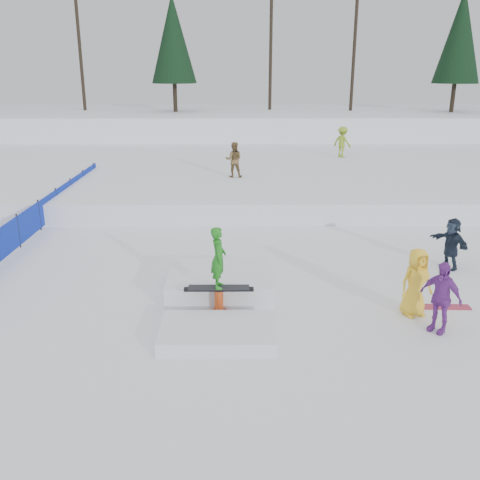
{
  "coord_description": "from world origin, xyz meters",
  "views": [
    {
      "loc": [
        0.4,
        -11.52,
        5.47
      ],
      "look_at": [
        0.5,
        2.0,
        1.1
      ],
      "focal_mm": 40.0,
      "sensor_mm": 36.0,
      "label": 1
    }
  ],
  "objects_px": {
    "spectator_purple": "(441,297)",
    "spectator_dark": "(451,243)",
    "spectator_yellow": "(416,282)",
    "jib_rail_feature": "(220,292)",
    "safety_fence": "(39,215)",
    "walker_olive": "(234,160)",
    "walker_ygreen": "(342,142)"
  },
  "relations": [
    {
      "from": "jib_rail_feature",
      "to": "safety_fence",
      "type": "bearing_deg",
      "value": 136.16
    },
    {
      "from": "safety_fence",
      "to": "jib_rail_feature",
      "type": "bearing_deg",
      "value": -43.84
    },
    {
      "from": "walker_olive",
      "to": "jib_rail_feature",
      "type": "relative_size",
      "value": 0.35
    },
    {
      "from": "walker_olive",
      "to": "spectator_dark",
      "type": "height_order",
      "value": "walker_olive"
    },
    {
      "from": "spectator_purple",
      "to": "spectator_dark",
      "type": "bearing_deg",
      "value": 114.12
    },
    {
      "from": "spectator_dark",
      "to": "spectator_yellow",
      "type": "bearing_deg",
      "value": -56.75
    },
    {
      "from": "walker_olive",
      "to": "jib_rail_feature",
      "type": "xyz_separation_m",
      "value": [
        -0.31,
        -11.78,
        -1.27
      ]
    },
    {
      "from": "spectator_purple",
      "to": "walker_ygreen",
      "type": "bearing_deg",
      "value": 133.93
    },
    {
      "from": "spectator_dark",
      "to": "walker_ygreen",
      "type": "bearing_deg",
      "value": 157.73
    },
    {
      "from": "spectator_purple",
      "to": "safety_fence",
      "type": "bearing_deg",
      "value": -166.0
    },
    {
      "from": "spectator_yellow",
      "to": "jib_rail_feature",
      "type": "relative_size",
      "value": 0.37
    },
    {
      "from": "walker_olive",
      "to": "jib_rail_feature",
      "type": "height_order",
      "value": "walker_olive"
    },
    {
      "from": "jib_rail_feature",
      "to": "walker_olive",
      "type": "bearing_deg",
      "value": 88.5
    },
    {
      "from": "walker_ygreen",
      "to": "jib_rail_feature",
      "type": "bearing_deg",
      "value": 113.76
    },
    {
      "from": "spectator_purple",
      "to": "spectator_dark",
      "type": "distance_m",
      "value": 4.2
    },
    {
      "from": "spectator_yellow",
      "to": "spectator_dark",
      "type": "relative_size",
      "value": 1.09
    },
    {
      "from": "spectator_yellow",
      "to": "walker_olive",
      "type": "bearing_deg",
      "value": 91.23
    },
    {
      "from": "walker_ygreen",
      "to": "spectator_yellow",
      "type": "bearing_deg",
      "value": 128.07
    },
    {
      "from": "spectator_dark",
      "to": "jib_rail_feature",
      "type": "bearing_deg",
      "value": -93.16
    },
    {
      "from": "safety_fence",
      "to": "walker_olive",
      "type": "bearing_deg",
      "value": 39.15
    },
    {
      "from": "spectator_dark",
      "to": "jib_rail_feature",
      "type": "distance_m",
      "value": 6.93
    },
    {
      "from": "walker_ygreen",
      "to": "spectator_yellow",
      "type": "xyz_separation_m",
      "value": [
        -1.68,
        -17.91,
        -0.82
      ]
    },
    {
      "from": "walker_ygreen",
      "to": "spectator_dark",
      "type": "height_order",
      "value": "walker_ygreen"
    },
    {
      "from": "spectator_purple",
      "to": "spectator_dark",
      "type": "relative_size",
      "value": 1.08
    },
    {
      "from": "walker_ygreen",
      "to": "spectator_purple",
      "type": "bearing_deg",
      "value": 129.12
    },
    {
      "from": "walker_ygreen",
      "to": "spectator_purple",
      "type": "xyz_separation_m",
      "value": [
        -1.41,
        -18.73,
        -0.82
      ]
    },
    {
      "from": "spectator_yellow",
      "to": "jib_rail_feature",
      "type": "bearing_deg",
      "value": 154.69
    },
    {
      "from": "spectator_purple",
      "to": "jib_rail_feature",
      "type": "relative_size",
      "value": 0.36
    },
    {
      "from": "walker_ygreen",
      "to": "spectator_dark",
      "type": "xyz_separation_m",
      "value": [
        0.3,
        -14.9,
        -0.88
      ]
    },
    {
      "from": "spectator_purple",
      "to": "spectator_yellow",
      "type": "xyz_separation_m",
      "value": [
        -0.27,
        0.81,
        0.01
      ]
    },
    {
      "from": "spectator_purple",
      "to": "jib_rail_feature",
      "type": "xyz_separation_m",
      "value": [
        -4.77,
        1.43,
        -0.49
      ]
    },
    {
      "from": "safety_fence",
      "to": "spectator_purple",
      "type": "height_order",
      "value": "spectator_purple"
    }
  ]
}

